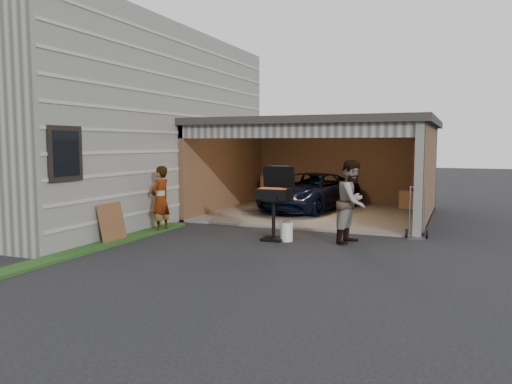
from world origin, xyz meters
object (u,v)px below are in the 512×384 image
man (352,202)px  woman (161,199)px  plywood_panel (112,223)px  minivan (309,194)px  hand_truck (417,228)px  propane_tank (287,232)px  bbq_grill (274,197)px

man → woman: bearing=106.4°
man → plywood_panel: size_ratio=2.08×
minivan → plywood_panel: 7.01m
plywood_panel → hand_truck: 6.95m
propane_tank → plywood_panel: plywood_panel is taller
minivan → propane_tank: minivan is taller
woman → plywood_panel: 1.64m
propane_tank → hand_truck: size_ratio=0.34×
woman → propane_tank: (3.31, 0.04, -0.61)m
woman → hand_truck: woman is taller
minivan → bbq_grill: 4.91m
bbq_grill → hand_truck: bbq_grill is taller
minivan → plywood_panel: bearing=-100.8°
propane_tank → plywood_panel: bearing=-155.5°
hand_truck → man: bearing=-144.3°
woman → man: bearing=101.0°
minivan → woman: 5.48m
minivan → propane_tank: (0.91, -4.88, -0.39)m
man → propane_tank: man is taller
woman → bbq_grill: size_ratio=0.98×
plywood_panel → hand_truck: size_ratio=0.73×
plywood_panel → man: bearing=22.0°
man → propane_tank: bearing=116.5°
minivan → bbq_grill: bearing=-71.6°
man → hand_truck: 1.82m
hand_truck → minivan: bearing=132.3°
plywood_panel → hand_truck: hand_truck is taller
minivan → plywood_panel: size_ratio=4.83×
woman → propane_tank: 3.36m
man → bbq_grill: (-1.70, -0.36, 0.08)m
man → hand_truck: bearing=-38.8°
propane_tank → plywood_panel: size_ratio=0.47×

